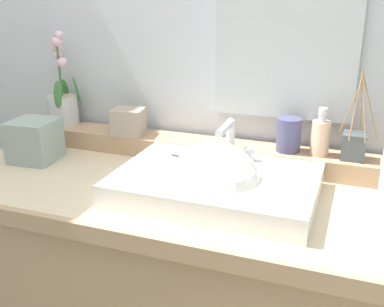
{
  "coord_description": "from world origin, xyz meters",
  "views": [
    {
      "loc": [
        0.44,
        -1.05,
        1.39
      ],
      "look_at": [
        0.05,
        -0.01,
        0.99
      ],
      "focal_mm": 42.98,
      "sensor_mm": 36.0,
      "label": 1
    }
  ],
  "objects_px": {
    "soap_bar": "(180,151)",
    "tumbler_cup": "(289,135)",
    "soap_dispenser": "(320,136)",
    "tissue_box": "(35,140)",
    "reed_diffuser": "(354,145)",
    "potted_plant": "(63,101)",
    "sink_basin": "(215,187)",
    "trinket_box": "(128,122)"
  },
  "relations": [
    {
      "from": "soap_dispenser",
      "to": "tissue_box",
      "type": "xyz_separation_m",
      "value": [
        -0.82,
        -0.19,
        -0.05
      ]
    },
    {
      "from": "potted_plant",
      "to": "tumbler_cup",
      "type": "height_order",
      "value": "potted_plant"
    },
    {
      "from": "tumbler_cup",
      "to": "reed_diffuser",
      "type": "height_order",
      "value": "reed_diffuser"
    },
    {
      "from": "soap_bar",
      "to": "reed_diffuser",
      "type": "relative_size",
      "value": 0.28
    },
    {
      "from": "soap_bar",
      "to": "potted_plant",
      "type": "bearing_deg",
      "value": 161.41
    },
    {
      "from": "sink_basin",
      "to": "soap_dispenser",
      "type": "xyz_separation_m",
      "value": [
        0.23,
        0.25,
        0.08
      ]
    },
    {
      "from": "potted_plant",
      "to": "trinket_box",
      "type": "distance_m",
      "value": 0.28
    },
    {
      "from": "tissue_box",
      "to": "tumbler_cup",
      "type": "bearing_deg",
      "value": 14.31
    },
    {
      "from": "sink_basin",
      "to": "soap_bar",
      "type": "distance_m",
      "value": 0.18
    },
    {
      "from": "soap_dispenser",
      "to": "tumbler_cup",
      "type": "bearing_deg",
      "value": 179.5
    },
    {
      "from": "potted_plant",
      "to": "tumbler_cup",
      "type": "distance_m",
      "value": 0.77
    },
    {
      "from": "reed_diffuser",
      "to": "tissue_box",
      "type": "distance_m",
      "value": 0.93
    },
    {
      "from": "potted_plant",
      "to": "reed_diffuser",
      "type": "bearing_deg",
      "value": -1.53
    },
    {
      "from": "trinket_box",
      "to": "tissue_box",
      "type": "relative_size",
      "value": 0.74
    },
    {
      "from": "soap_bar",
      "to": "soap_dispenser",
      "type": "bearing_deg",
      "value": 21.76
    },
    {
      "from": "reed_diffuser",
      "to": "tissue_box",
      "type": "xyz_separation_m",
      "value": [
        -0.91,
        -0.18,
        -0.04
      ]
    },
    {
      "from": "tumbler_cup",
      "to": "potted_plant",
      "type": "bearing_deg",
      "value": 178.37
    },
    {
      "from": "sink_basin",
      "to": "tumbler_cup",
      "type": "height_order",
      "value": "sink_basin"
    },
    {
      "from": "potted_plant",
      "to": "tumbler_cup",
      "type": "xyz_separation_m",
      "value": [
        0.77,
        -0.02,
        -0.03
      ]
    },
    {
      "from": "soap_dispenser",
      "to": "potted_plant",
      "type": "bearing_deg",
      "value": 178.48
    },
    {
      "from": "soap_bar",
      "to": "tumbler_cup",
      "type": "height_order",
      "value": "tumbler_cup"
    },
    {
      "from": "soap_bar",
      "to": "tissue_box",
      "type": "distance_m",
      "value": 0.46
    },
    {
      "from": "sink_basin",
      "to": "trinket_box",
      "type": "distance_m",
      "value": 0.44
    },
    {
      "from": "potted_plant",
      "to": "sink_basin",
      "type": "bearing_deg",
      "value": -23.23
    },
    {
      "from": "soap_bar",
      "to": "trinket_box",
      "type": "xyz_separation_m",
      "value": [
        -0.23,
        0.13,
        0.03
      ]
    },
    {
      "from": "potted_plant",
      "to": "reed_diffuser",
      "type": "height_order",
      "value": "potted_plant"
    },
    {
      "from": "soap_bar",
      "to": "reed_diffuser",
      "type": "height_order",
      "value": "reed_diffuser"
    },
    {
      "from": "soap_bar",
      "to": "trinket_box",
      "type": "relative_size",
      "value": 0.73
    },
    {
      "from": "trinket_box",
      "to": "reed_diffuser",
      "type": "bearing_deg",
      "value": -8.22
    },
    {
      "from": "tumbler_cup",
      "to": "tissue_box",
      "type": "relative_size",
      "value": 0.75
    },
    {
      "from": "soap_bar",
      "to": "soap_dispenser",
      "type": "relative_size",
      "value": 0.52
    },
    {
      "from": "soap_dispenser",
      "to": "tissue_box",
      "type": "bearing_deg",
      "value": -167.2
    },
    {
      "from": "potted_plant",
      "to": "soap_bar",
      "type": "bearing_deg",
      "value": -18.59
    },
    {
      "from": "sink_basin",
      "to": "tumbler_cup",
      "type": "distance_m",
      "value": 0.3
    },
    {
      "from": "tumbler_cup",
      "to": "soap_dispenser",
      "type": "bearing_deg",
      "value": -0.5
    },
    {
      "from": "soap_bar",
      "to": "soap_dispenser",
      "type": "distance_m",
      "value": 0.39
    },
    {
      "from": "soap_bar",
      "to": "potted_plant",
      "type": "height_order",
      "value": "potted_plant"
    },
    {
      "from": "soap_dispenser",
      "to": "tumbler_cup",
      "type": "xyz_separation_m",
      "value": [
        -0.09,
        0.0,
        -0.01
      ]
    },
    {
      "from": "soap_bar",
      "to": "tissue_box",
      "type": "relative_size",
      "value": 0.54
    },
    {
      "from": "sink_basin",
      "to": "tissue_box",
      "type": "xyz_separation_m",
      "value": [
        -0.6,
        0.06,
        0.04
      ]
    },
    {
      "from": "trinket_box",
      "to": "potted_plant",
      "type": "bearing_deg",
      "value": 161.83
    },
    {
      "from": "soap_bar",
      "to": "tumbler_cup",
      "type": "bearing_deg",
      "value": 27.86
    }
  ]
}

